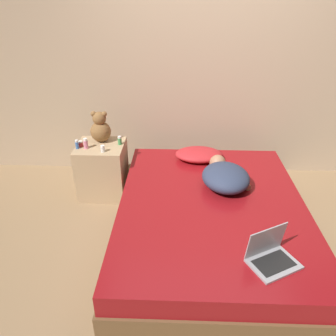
% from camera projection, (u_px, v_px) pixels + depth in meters
% --- Properties ---
extents(ground_plane, '(12.00, 12.00, 0.00)m').
position_uv_depth(ground_plane, '(209.00, 237.00, 2.99)').
color(ground_plane, '#937551').
extents(wall_back, '(8.00, 0.06, 2.60)m').
position_uv_depth(wall_back, '(208.00, 61.00, 3.51)').
color(wall_back, tan).
rests_on(wall_back, ground_plane).
extents(bed, '(1.61, 2.08, 0.39)m').
position_uv_depth(bed, '(211.00, 220.00, 2.89)').
color(bed, brown).
rests_on(bed, ground_plane).
extents(nightstand, '(0.49, 0.47, 0.57)m').
position_uv_depth(nightstand, '(103.00, 169.00, 3.51)').
color(nightstand, tan).
rests_on(nightstand, ground_plane).
extents(pillow, '(0.49, 0.34, 0.12)m').
position_uv_depth(pillow, '(199.00, 154.00, 3.45)').
color(pillow, red).
rests_on(pillow, bed).
extents(person_lying, '(0.49, 0.66, 0.20)m').
position_uv_depth(person_lying, '(225.00, 176.00, 2.99)').
color(person_lying, '#2D3851').
rests_on(person_lying, bed).
extents(laptop, '(0.38, 0.35, 0.24)m').
position_uv_depth(laptop, '(271.00, 255.00, 2.17)').
color(laptop, '#9E9EA3').
rests_on(laptop, bed).
extents(teddy_bear, '(0.21, 0.21, 0.33)m').
position_uv_depth(teddy_bear, '(100.00, 128.00, 3.40)').
color(teddy_bear, brown).
rests_on(teddy_bear, nightstand).
extents(bottle_blue, '(0.03, 0.03, 0.09)m').
position_uv_depth(bottle_blue, '(77.00, 144.00, 3.28)').
color(bottle_blue, '#3866B2').
rests_on(bottle_blue, nightstand).
extents(bottle_green, '(0.04, 0.04, 0.09)m').
position_uv_depth(bottle_green, '(120.00, 140.00, 3.37)').
color(bottle_green, '#3D8E4C').
rests_on(bottle_green, nightstand).
extents(bottle_pink, '(0.04, 0.04, 0.11)m').
position_uv_depth(bottle_pink, '(86.00, 144.00, 3.28)').
color(bottle_pink, pink).
rests_on(bottle_pink, nightstand).
extents(bottle_red, '(0.05, 0.05, 0.06)m').
position_uv_depth(bottle_red, '(81.00, 144.00, 3.33)').
color(bottle_red, '#B72D2D').
rests_on(bottle_red, nightstand).
extents(bottle_white, '(0.04, 0.04, 0.07)m').
position_uv_depth(bottle_white, '(103.00, 149.00, 3.22)').
color(bottle_white, white).
rests_on(bottle_white, nightstand).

